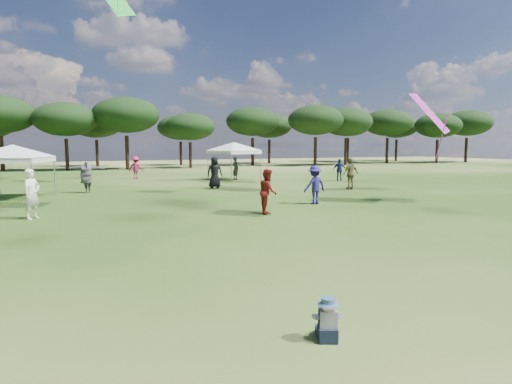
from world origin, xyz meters
The scene contains 5 objects.
tree_line centered at (2.39, 47.41, 5.42)m, with size 108.78×17.63×7.77m.
tent_left centered at (-5.09, 20.91, 2.47)m, with size 5.61×5.61×2.89m.
tent_right centered at (8.62, 26.86, 2.65)m, with size 5.63×5.63×3.08m.
toddler centered at (0.23, 1.87, 0.26)m, with size 0.44×0.48×0.58m.
festival_crowd centered at (-0.71, 20.80, 0.86)m, with size 29.45×20.27×1.90m.
Camera 1 is at (-2.86, -2.70, 2.58)m, focal length 30.00 mm.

